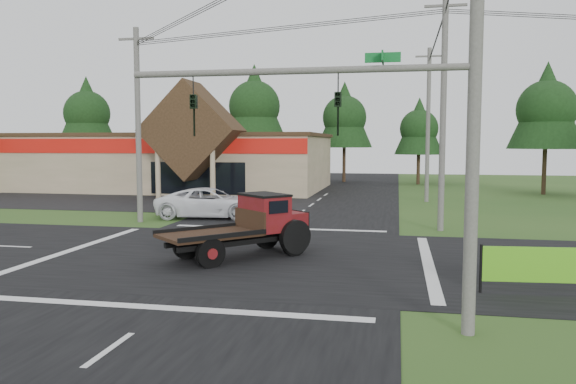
# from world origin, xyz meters

# --- Properties ---
(ground) EXTENTS (120.00, 120.00, 0.00)m
(ground) POSITION_xyz_m (0.00, 0.00, 0.00)
(ground) COLOR #2B4F1C
(ground) RESTS_ON ground
(road_ns) EXTENTS (12.00, 120.00, 0.02)m
(road_ns) POSITION_xyz_m (0.00, 0.00, 0.01)
(road_ns) COLOR black
(road_ns) RESTS_ON ground
(road_ew) EXTENTS (120.00, 12.00, 0.02)m
(road_ew) POSITION_xyz_m (0.00, 0.00, 0.01)
(road_ew) COLOR black
(road_ew) RESTS_ON ground
(parking_apron) EXTENTS (28.00, 14.00, 0.02)m
(parking_apron) POSITION_xyz_m (-14.00, 19.00, 0.01)
(parking_apron) COLOR black
(parking_apron) RESTS_ON ground
(cvs_building) EXTENTS (30.40, 18.20, 9.19)m
(cvs_building) POSITION_xyz_m (-15.70, 29.57, 2.78)
(cvs_building) COLOR #9B8C69
(cvs_building) RESTS_ON ground
(traffic_signal_mast) EXTENTS (8.12, 0.24, 7.00)m
(traffic_signal_mast) POSITION_xyz_m (5.82, -7.50, 4.43)
(traffic_signal_mast) COLOR #595651
(traffic_signal_mast) RESTS_ON ground
(utility_pole_nr) EXTENTS (2.00, 0.30, 11.00)m
(utility_pole_nr) POSITION_xyz_m (7.50, -7.50, 5.64)
(utility_pole_nr) COLOR #595651
(utility_pole_nr) RESTS_ON ground
(utility_pole_nw) EXTENTS (2.00, 0.30, 10.50)m
(utility_pole_nw) POSITION_xyz_m (-8.00, 8.00, 5.39)
(utility_pole_nw) COLOR #595651
(utility_pole_nw) RESTS_ON ground
(utility_pole_ne) EXTENTS (2.00, 0.30, 11.50)m
(utility_pole_ne) POSITION_xyz_m (8.00, 8.00, 5.89)
(utility_pole_ne) COLOR #595651
(utility_pole_ne) RESTS_ON ground
(utility_pole_n) EXTENTS (2.00, 0.30, 11.20)m
(utility_pole_n) POSITION_xyz_m (8.00, 22.00, 5.74)
(utility_pole_n) COLOR #595651
(utility_pole_n) RESTS_ON ground
(tree_row_a) EXTENTS (6.72, 6.72, 12.12)m
(tree_row_a) POSITION_xyz_m (-30.00, 40.00, 8.05)
(tree_row_a) COLOR #332316
(tree_row_a) RESTS_ON ground
(tree_row_b) EXTENTS (5.60, 5.60, 10.10)m
(tree_row_b) POSITION_xyz_m (-20.00, 42.00, 6.70)
(tree_row_b) COLOR #332316
(tree_row_b) RESTS_ON ground
(tree_row_c) EXTENTS (7.28, 7.28, 13.13)m
(tree_row_c) POSITION_xyz_m (-10.00, 41.00, 8.72)
(tree_row_c) COLOR #332316
(tree_row_c) RESTS_ON ground
(tree_row_d) EXTENTS (6.16, 6.16, 11.11)m
(tree_row_d) POSITION_xyz_m (0.00, 42.00, 7.38)
(tree_row_d) COLOR #332316
(tree_row_d) RESTS_ON ground
(tree_row_e) EXTENTS (5.04, 5.04, 9.09)m
(tree_row_e) POSITION_xyz_m (8.00, 40.00, 6.03)
(tree_row_e) COLOR #332316
(tree_row_e) RESTS_ON ground
(tree_side_ne) EXTENTS (6.16, 6.16, 11.11)m
(tree_side_ne) POSITION_xyz_m (18.00, 30.00, 7.38)
(tree_side_ne) COLOR #332316
(tree_side_ne) RESTS_ON ground
(antique_flatbed_truck) EXTENTS (5.59, 5.74, 2.43)m
(antique_flatbed_truck) POSITION_xyz_m (0.03, -0.33, 1.21)
(antique_flatbed_truck) COLOR #5C100D
(antique_flatbed_truck) RESTS_ON ground
(roadside_banner) EXTENTS (4.20, 0.50, 1.43)m
(roadside_banner) POSITION_xyz_m (10.32, -3.62, 0.72)
(roadside_banner) COLOR #52AC16
(roadside_banner) RESTS_ON ground
(white_pickup) EXTENTS (6.54, 3.56, 1.74)m
(white_pickup) POSITION_xyz_m (-4.74, 10.40, 0.87)
(white_pickup) COLOR white
(white_pickup) RESTS_ON ground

